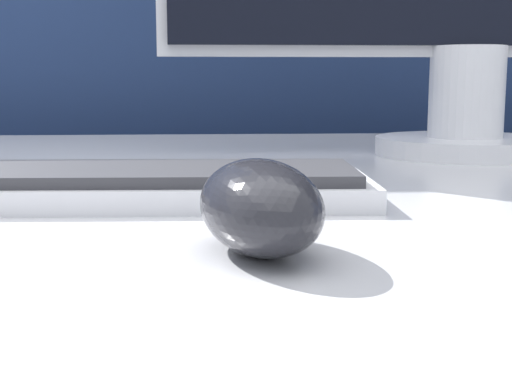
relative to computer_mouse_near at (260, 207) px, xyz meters
The scene contains 3 objects.
partition_panel 0.89m from the computer_mouse_near, 93.18° to the left, with size 5.00×0.03×1.48m.
computer_mouse_near is the anchor object (origin of this frame).
keyboard 0.19m from the computer_mouse_near, 125.09° to the left, with size 0.40×0.13×0.02m.
Camera 1 is at (0.02, -0.50, 0.82)m, focal length 50.00 mm.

